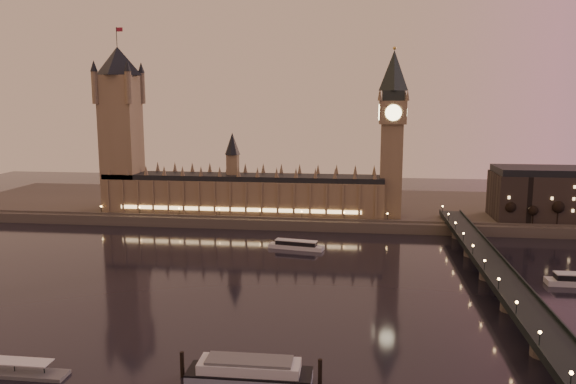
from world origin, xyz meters
name	(u,v)px	position (x,y,z in m)	size (l,w,h in m)	color
ground	(276,284)	(0.00, 0.00, 0.00)	(700.00, 700.00, 0.00)	black
far_embankment	(352,208)	(30.00, 165.00, 3.00)	(560.00, 130.00, 6.00)	#423D35
palace_of_westminster	(242,189)	(-40.12, 120.99, 21.71)	(180.00, 26.62, 52.00)	brown
victoria_tower	(121,120)	(-120.00, 121.00, 65.79)	(31.68, 31.68, 118.00)	brown
big_ben	(392,124)	(53.99, 120.99, 63.95)	(17.68, 17.68, 104.00)	brown
westminster_bridge	(498,281)	(91.61, 0.00, 5.52)	(13.20, 260.00, 15.30)	black
bare_tree_0	(508,209)	(121.91, 109.00, 15.31)	(6.13, 6.13, 12.47)	black
bare_tree_1	(535,209)	(136.82, 109.00, 15.31)	(6.13, 6.13, 12.47)	black
bare_tree_2	(561,210)	(151.74, 109.00, 15.31)	(6.13, 6.13, 12.47)	black
cruise_boat_a	(296,245)	(2.04, 59.42, 2.08)	(30.16, 11.43, 4.72)	silver
moored_barge	(249,372)	(5.38, -84.78, 3.14)	(40.56, 10.28, 7.43)	gray
pontoon_pier	(2,370)	(-66.52, -89.08, 1.11)	(38.53, 6.42, 10.28)	#595B5E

